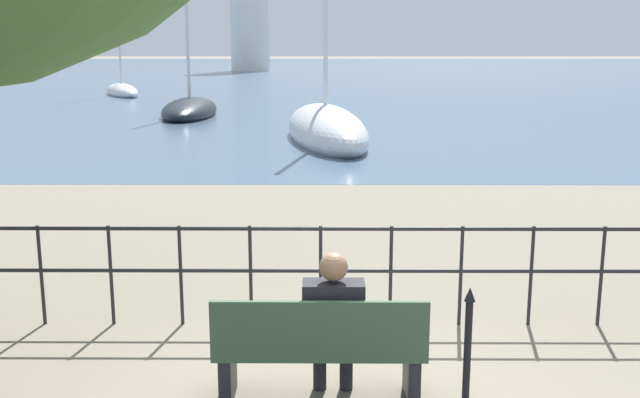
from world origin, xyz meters
The scene contains 9 objects.
ground_plane centered at (0.00, 0.00, 0.00)m, with size 1000.00×1000.00×0.00m, color gray.
harbor_water centered at (0.00, 159.53, 0.00)m, with size 600.00×300.00×0.01m.
park_bench centered at (0.00, -0.06, 0.43)m, with size 1.69×0.45×0.90m.
seated_person_left centered at (0.11, 0.01, 0.68)m, with size 0.49×0.35×1.23m.
promenade_railing centered at (0.00, 1.60, 0.69)m, with size 14.37×0.04×1.05m.
closed_umbrella centered at (1.19, 0.01, 0.53)m, with size 0.09×0.09×0.94m.
sailboat_0 centered at (-5.96, 26.51, 0.25)m, with size 2.78×7.96×7.30m.
sailboat_1 centered at (0.08, 17.21, 0.34)m, with size 3.43×8.85×8.15m.
sailboat_3 centered at (-13.20, 41.59, 0.29)m, with size 4.54×7.37×10.14m.
Camera 1 is at (0.03, -5.37, 2.77)m, focal length 40.00 mm.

